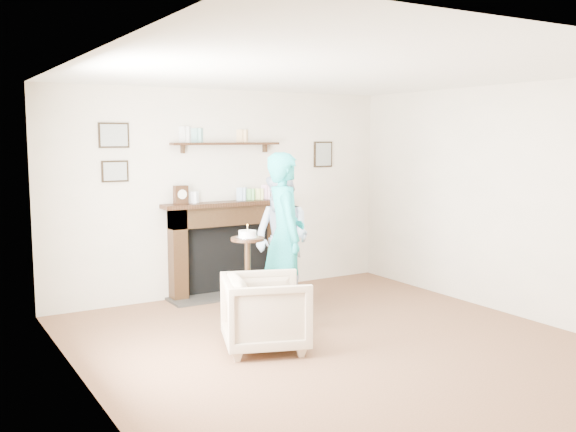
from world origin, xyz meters
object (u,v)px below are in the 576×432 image
object	(u,v)px
man	(282,304)
woman	(285,316)
armchair	(266,348)
pedestal_table	(248,265)

from	to	relation	value
man	woman	xyz separation A→B (m)	(-0.23, -0.45, 0.00)
armchair	man	world-z (taller)	man
armchair	pedestal_table	size ratio (longest dim) A/B	0.70
man	pedestal_table	world-z (taller)	pedestal_table
armchair	woman	bearing A→B (deg)	-20.69
armchair	man	size ratio (longest dim) A/B	0.50
armchair	pedestal_table	world-z (taller)	pedestal_table
woman	armchair	bearing A→B (deg)	157.62
pedestal_table	armchair	bearing A→B (deg)	-102.88
woman	man	bearing A→B (deg)	-9.11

